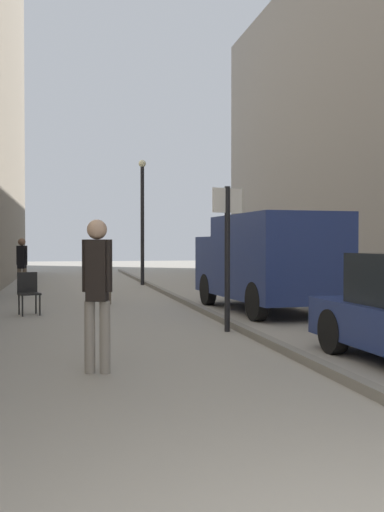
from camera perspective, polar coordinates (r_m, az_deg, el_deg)
name	(u,v)px	position (r m, az deg, el deg)	size (l,w,h in m)	color
ground_plane	(130,310)	(14.12, -5.94, -5.23)	(80.00, 80.00, 0.00)	gray
kerb_strip	(196,306)	(14.37, 0.36, -4.87)	(0.16, 40.00, 0.12)	slate
pedestrian_main_foreground	(22,262)	(18.82, -16.02, -0.59)	(0.33, 0.26, 1.74)	brown
pedestrian_mid_block	(97,285)	(7.31, -9.09, -2.73)	(0.36, 0.27, 1.87)	gray
pedestrian_far_crossing	(106,268)	(15.56, -8.28, -1.12)	(0.32, 0.22, 1.65)	brown
delivery_van	(267,260)	(13.94, 7.21, -0.35)	(2.31, 4.94, 2.23)	navy
street_sign_post	(227,245)	(10.63, 3.41, 1.02)	(0.59, 0.19, 2.60)	black
lamp_post	(142,214)	(22.70, -4.79, 4.08)	(0.28, 0.28, 4.76)	black
cafe_chair_near_window	(28,290)	(13.67, -15.43, -3.18)	(0.54, 0.54, 0.94)	black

